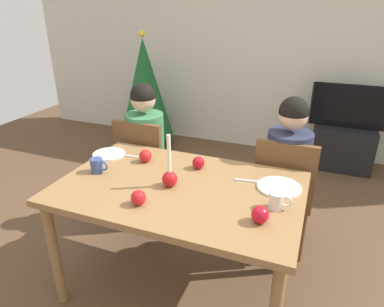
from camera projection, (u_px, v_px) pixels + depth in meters
name	position (u px, v px, depth m)	size (l,w,h in m)	color
ground_plane	(181.00, 284.00, 2.28)	(7.68, 7.68, 0.00)	brown
back_wall	(267.00, 42.00, 3.96)	(6.40, 0.10, 2.60)	beige
dining_table	(180.00, 198.00, 2.01)	(1.40, 0.90, 0.75)	olive
chair_left	(145.00, 164.00, 2.78)	(0.40, 0.40, 0.90)	brown
chair_right	(284.00, 189.00, 2.41)	(0.40, 0.40, 0.90)	brown
person_left_child	(146.00, 156.00, 2.78)	(0.30, 0.30, 1.17)	#33384C
person_right_child	(285.00, 180.00, 2.41)	(0.30, 0.30, 1.17)	#33384C
tv_stand	(342.00, 147.00, 3.81)	(0.64, 0.40, 0.48)	black
tv	(350.00, 106.00, 3.62)	(0.79, 0.05, 0.46)	black
christmas_tree	(145.00, 89.00, 4.22)	(0.67, 0.67, 1.43)	brown
candle_centerpiece	(170.00, 176.00, 1.94)	(0.09, 0.09, 0.32)	red
plate_left	(109.00, 154.00, 2.37)	(0.22, 0.22, 0.01)	silver
plate_right	(279.00, 187.00, 1.94)	(0.25, 0.25, 0.01)	white
mug_left	(97.00, 165.00, 2.11)	(0.12, 0.08, 0.09)	#33477F
mug_right	(277.00, 201.00, 1.74)	(0.12, 0.08, 0.09)	silver
fork_left	(132.00, 156.00, 2.34)	(0.18, 0.01, 0.01)	silver
fork_right	(250.00, 181.00, 2.01)	(0.18, 0.01, 0.01)	silver
apple_near_candle	(138.00, 198.00, 1.77)	(0.08, 0.08, 0.08)	red
apple_by_left_plate	(198.00, 163.00, 2.16)	(0.08, 0.08, 0.08)	#B00F1B
apple_by_right_mug	(145.00, 156.00, 2.25)	(0.08, 0.08, 0.08)	red
apple_far_edge	(260.00, 215.00, 1.63)	(0.09, 0.09, 0.09)	red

